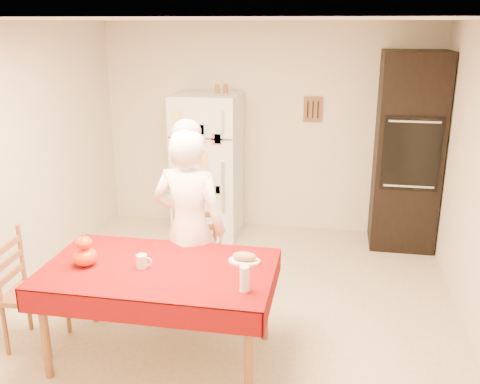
% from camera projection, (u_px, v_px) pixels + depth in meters
% --- Properties ---
extents(floor, '(4.50, 4.50, 0.00)m').
position_uv_depth(floor, '(230.00, 314.00, 4.75)').
color(floor, tan).
rests_on(floor, ground).
extents(room_shell, '(4.02, 4.52, 2.51)m').
position_uv_depth(room_shell, '(229.00, 135.00, 4.26)').
color(room_shell, beige).
rests_on(room_shell, ground).
extents(refrigerator, '(0.75, 0.74, 1.70)m').
position_uv_depth(refrigerator, '(208.00, 165.00, 6.37)').
color(refrigerator, white).
rests_on(refrigerator, floor).
extents(oven_cabinet, '(0.70, 0.62, 2.20)m').
position_uv_depth(oven_cabinet, '(408.00, 152.00, 5.94)').
color(oven_cabinet, black).
rests_on(oven_cabinet, floor).
extents(dining_table, '(1.70, 1.00, 0.76)m').
position_uv_depth(dining_table, '(159.00, 276.00, 3.95)').
color(dining_table, brown).
rests_on(dining_table, floor).
extents(chair_far, '(0.46, 0.44, 0.95)m').
position_uv_depth(chair_far, '(194.00, 253.00, 4.78)').
color(chair_far, brown).
rests_on(chair_far, floor).
extents(chair_left, '(0.42, 0.44, 0.95)m').
position_uv_depth(chair_left, '(25.00, 286.00, 4.18)').
color(chair_left, brown).
rests_on(chair_left, floor).
extents(seated_woman, '(0.67, 0.48, 1.71)m').
position_uv_depth(seated_woman, '(190.00, 229.00, 4.40)').
color(seated_woman, white).
rests_on(seated_woman, floor).
extents(coffee_mug, '(0.08, 0.08, 0.10)m').
position_uv_depth(coffee_mug, '(142.00, 261.00, 3.91)').
color(coffee_mug, white).
rests_on(coffee_mug, dining_table).
extents(pumpkin_lower, '(0.18, 0.18, 0.13)m').
position_uv_depth(pumpkin_lower, '(85.00, 257.00, 3.94)').
color(pumpkin_lower, '#D84805').
rests_on(pumpkin_lower, dining_table).
extents(pumpkin_upper, '(0.12, 0.12, 0.09)m').
position_uv_depth(pumpkin_upper, '(84.00, 243.00, 3.90)').
color(pumpkin_upper, '#EC3605').
rests_on(pumpkin_upper, pumpkin_lower).
extents(wine_glass, '(0.07, 0.07, 0.18)m').
position_uv_depth(wine_glass, '(245.00, 279.00, 3.56)').
color(wine_glass, white).
rests_on(wine_glass, dining_table).
extents(bread_plate, '(0.24, 0.24, 0.02)m').
position_uv_depth(bread_plate, '(244.00, 261.00, 4.01)').
color(bread_plate, white).
rests_on(bread_plate, dining_table).
extents(bread_loaf, '(0.18, 0.10, 0.06)m').
position_uv_depth(bread_loaf, '(244.00, 256.00, 3.99)').
color(bread_loaf, tan).
rests_on(bread_loaf, bread_plate).
extents(spice_jar_left, '(0.05, 0.05, 0.10)m').
position_uv_depth(spice_jar_left, '(217.00, 89.00, 6.12)').
color(spice_jar_left, '#98641B').
rests_on(spice_jar_left, refrigerator).
extents(spice_jar_mid, '(0.05, 0.05, 0.10)m').
position_uv_depth(spice_jar_mid, '(226.00, 89.00, 6.10)').
color(spice_jar_mid, '#96501B').
rests_on(spice_jar_mid, refrigerator).
extents(spice_jar_right, '(0.05, 0.05, 0.10)m').
position_uv_depth(spice_jar_right, '(226.00, 89.00, 6.10)').
color(spice_jar_right, brown).
rests_on(spice_jar_right, refrigerator).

